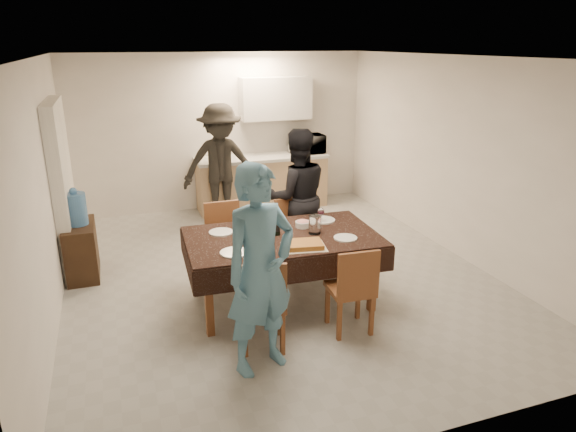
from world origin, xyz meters
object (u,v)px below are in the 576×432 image
at_px(person_near, 260,271).
at_px(person_kitchen, 221,164).
at_px(dining_table, 282,239).
at_px(water_jug, 76,209).
at_px(console, 81,250).
at_px(savoury_tart, 304,245).
at_px(person_far, 297,197).
at_px(wine_bottle, 276,219).
at_px(water_pitcher, 315,225).
at_px(microwave, 307,144).

relative_size(person_near, person_kitchen, 0.99).
relative_size(dining_table, person_kitchen, 1.12).
relative_size(dining_table, water_jug, 5.41).
bearing_deg(console, savoury_tart, -39.96).
bearing_deg(water_jug, dining_table, -34.89).
relative_size(dining_table, savoury_tart, 4.80).
relative_size(water_jug, person_far, 0.22).
bearing_deg(wine_bottle, person_near, -114.44).
distance_m(savoury_tart, person_near, 0.94).
bearing_deg(wine_bottle, water_jug, 145.40).
distance_m(person_near, person_kitchen, 4.02).
relative_size(water_pitcher, person_kitchen, 0.11).
height_order(water_pitcher, person_near, person_near).
bearing_deg(dining_table, wine_bottle, 137.78).
relative_size(dining_table, console, 2.87).
bearing_deg(savoury_tart, wine_bottle, 109.23).
bearing_deg(water_jug, console, 0.00).
xyz_separation_m(dining_table, person_kitchen, (-0.03, 2.94, 0.18)).
relative_size(wine_bottle, person_near, 0.18).
relative_size(savoury_tart, person_far, 0.25).
relative_size(savoury_tart, person_near, 0.23).
relative_size(dining_table, microwave, 3.62).
relative_size(savoury_tart, person_kitchen, 0.23).
relative_size(dining_table, person_near, 1.12).
height_order(console, person_near, person_near).
bearing_deg(water_pitcher, console, 148.27).
relative_size(microwave, person_near, 0.31).
height_order(person_near, person_kitchen, person_kitchen).
xyz_separation_m(savoury_tart, person_near, (-0.65, -0.67, 0.11)).
xyz_separation_m(wine_bottle, water_pitcher, (0.40, -0.10, -0.07)).
bearing_deg(person_far, microwave, -108.68).
xyz_separation_m(person_near, person_kitchen, (0.52, 3.99, 0.01)).
height_order(water_pitcher, person_far, person_far).
xyz_separation_m(wine_bottle, person_far, (0.60, 1.00, -0.09)).
height_order(console, savoury_tart, savoury_tart).
height_order(dining_table, savoury_tart, savoury_tart).
bearing_deg(person_far, dining_table, 67.75).
xyz_separation_m(microwave, person_near, (-2.14, -4.44, -0.14)).
bearing_deg(water_pitcher, person_near, -131.99).
bearing_deg(person_near, dining_table, 43.52).
bearing_deg(person_kitchen, water_jug, -144.82).
xyz_separation_m(wine_bottle, microwave, (1.64, 3.34, 0.10)).
relative_size(console, water_pitcher, 3.63).
xyz_separation_m(water_jug, water_pitcher, (2.46, -1.52, 0.03)).
distance_m(dining_table, person_kitchen, 2.94).
relative_size(wine_bottle, water_pitcher, 1.71).
bearing_deg(person_kitchen, console, -144.82).
xyz_separation_m(savoury_tart, person_far, (0.45, 1.43, 0.05)).
xyz_separation_m(wine_bottle, savoury_tart, (0.15, -0.43, -0.14)).
relative_size(person_near, person_far, 1.06).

